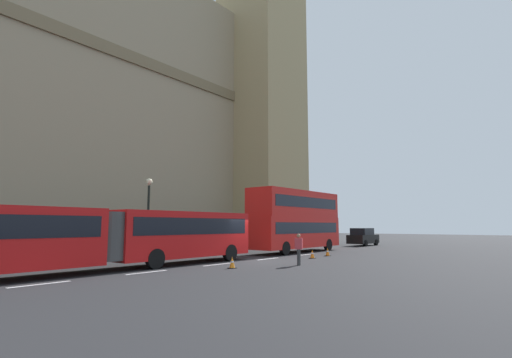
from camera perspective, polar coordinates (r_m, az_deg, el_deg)
The scene contains 10 objects.
ground_plane at distance 23.94m, azimuth -0.51°, elevation -12.05°, with size 160.00×160.00×0.00m, color #262628.
lane_centre_marking at distance 20.15m, azimuth -10.42°, elevation -12.90°, with size 25.20×0.16×0.01m.
articulated_bus at distance 19.70m, azimuth -21.80°, elevation -7.58°, with size 18.42×2.54×2.90m.
double_decker_bus at distance 31.44m, azimuth 5.95°, elevation -5.84°, with size 10.04×2.54×4.90m.
sedan_lead at distance 42.78m, azimuth 15.63°, elevation -8.30°, with size 4.40×1.86×1.85m.
traffic_cone_west at distance 19.76m, azimuth -3.56°, elevation -12.30°, with size 0.36×0.36×0.58m.
traffic_cone_middle at distance 25.79m, azimuth 8.38°, elevation -10.97°, with size 0.36×0.36×0.58m.
traffic_cone_east at distance 28.01m, azimuth 10.60°, elevation -10.60°, with size 0.36×0.36×0.58m.
street_lamp at distance 26.57m, azimuth -15.73°, elevation -4.68°, with size 0.44×0.44×5.27m.
pedestrian_near_cones at distance 21.26m, azimuth 6.37°, elevation -10.19°, with size 0.38×0.46×1.69m.
Camera 1 is at (-18.39, -15.17, 2.15)m, focal length 26.91 mm.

